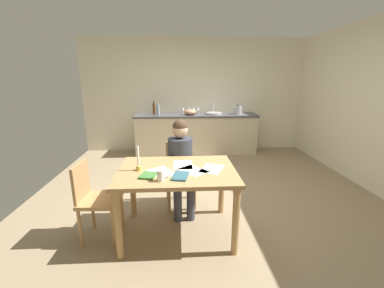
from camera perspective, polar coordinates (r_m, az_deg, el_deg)
ground_plane at (r=3.81m, az=3.38°, el=-12.04°), size 5.20×5.20×0.04m
wall_back at (r=5.99m, az=0.69°, el=11.10°), size 5.20×0.12×2.60m
kitchen_counter at (r=5.76m, az=0.91°, el=2.40°), size 2.76×0.64×0.90m
dining_table at (r=2.71m, az=-3.41°, el=-7.98°), size 1.24×0.92×0.76m
chair_at_table at (r=3.43m, az=-2.76°, el=-6.04°), size 0.44×0.44×0.86m
person_seated at (r=3.22m, az=-2.55°, el=-3.67°), size 0.36×0.61×1.19m
chair_side_empty at (r=2.89m, az=-21.49°, el=-11.31°), size 0.42×0.42×0.86m
coffee_mug at (r=2.38m, az=-7.13°, el=-7.17°), size 0.11×0.07×0.11m
candlestick at (r=2.67m, az=-12.19°, el=-4.45°), size 0.06×0.06×0.26m
book_magazine at (r=2.47m, az=-2.67°, el=-7.34°), size 0.18×0.26×0.02m
book_cookery at (r=2.52m, az=-10.03°, el=-7.14°), size 0.18×0.20×0.02m
paper_letter at (r=2.80m, az=-2.11°, el=-4.80°), size 0.22×0.30×0.00m
paper_bill at (r=2.64m, az=0.26°, el=-6.07°), size 0.35×0.36×0.00m
paper_envelope at (r=2.69m, az=4.57°, el=-5.67°), size 0.32×0.36×0.00m
paper_receipt at (r=2.61m, az=-6.97°, el=-6.41°), size 0.33×0.36×0.00m
sink_unit at (r=5.72m, az=5.03°, el=7.06°), size 0.36×0.36×0.24m
bottle_oil at (r=5.75m, az=-8.70°, el=8.04°), size 0.06×0.06×0.30m
bottle_vinegar at (r=5.59m, az=-7.80°, el=7.72°), size 0.08×0.08×0.27m
mixing_bowl at (r=5.60m, az=-0.42°, el=7.34°), size 0.27×0.27×0.12m
stovetop_kettle at (r=5.81m, az=10.41°, el=7.75°), size 0.18×0.18×0.22m
wine_glass_near_sink at (r=5.82m, az=1.37°, el=8.09°), size 0.07×0.07×0.15m
wine_glass_by_kettle at (r=5.81m, az=0.36°, el=8.09°), size 0.07×0.07×0.15m
wine_glass_back_left at (r=5.80m, az=-0.71°, el=8.08°), size 0.07×0.07×0.15m
wine_glass_back_right at (r=5.80m, az=-2.10°, el=8.07°), size 0.07×0.07×0.15m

